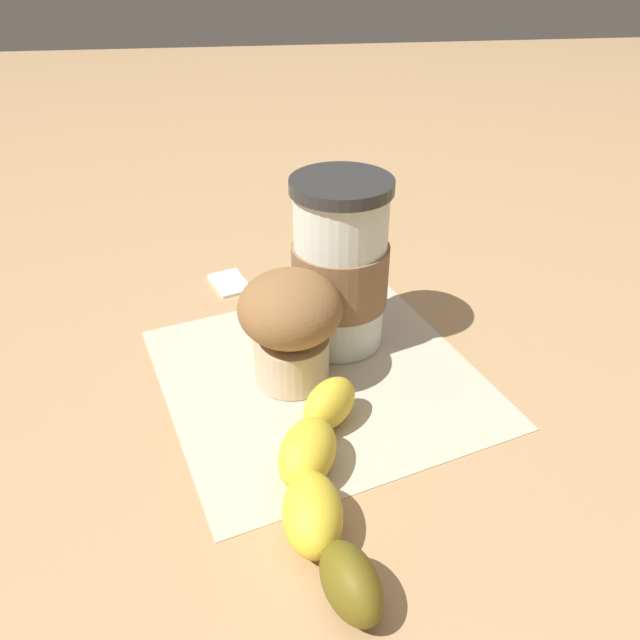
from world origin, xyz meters
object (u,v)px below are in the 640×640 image
object	(u,v)px
muffin	(291,325)
sugar_packet	(230,282)
coffee_cup	(340,267)
banana	(321,481)

from	to	relation	value
muffin	sugar_packet	bearing A→B (deg)	-162.97
coffee_cup	banana	distance (m)	0.19
coffee_cup	banana	world-z (taller)	coffee_cup
banana	sugar_packet	xyz separation A→B (m)	(-0.29, -0.06, -0.02)
coffee_cup	muffin	xyz separation A→B (m)	(0.05, -0.05, -0.02)
muffin	coffee_cup	bearing A→B (deg)	139.69
muffin	sugar_packet	world-z (taller)	muffin
coffee_cup	muffin	world-z (taller)	coffee_cup
coffee_cup	banana	xyz separation A→B (m)	(0.18, -0.04, -0.05)
sugar_packet	coffee_cup	bearing A→B (deg)	41.10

